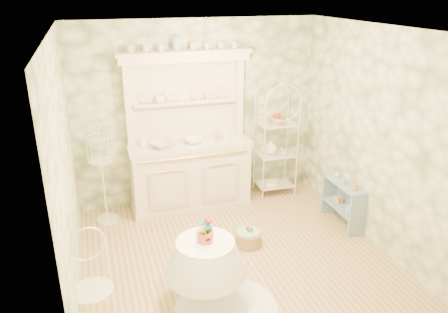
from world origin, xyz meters
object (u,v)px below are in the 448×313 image
object	(u,v)px
bakers_rack	(276,144)
birdcage_stand	(102,172)
side_shelf	(343,203)
floor_basket	(248,236)
round_table	(206,276)
kitchen_dresser	(189,133)
cafe_chair	(92,289)

from	to	relation	value
bakers_rack	birdcage_stand	size ratio (longest dim) A/B	1.13
side_shelf	birdcage_stand	xyz separation A→B (m)	(-3.12, 1.07, 0.43)
bakers_rack	side_shelf	size ratio (longest dim) A/B	2.30
birdcage_stand	floor_basket	world-z (taller)	birdcage_stand
side_shelf	round_table	world-z (taller)	side_shelf
kitchen_dresser	cafe_chair	bearing A→B (deg)	-123.55
kitchen_dresser	floor_basket	world-z (taller)	kitchen_dresser
side_shelf	birdcage_stand	bearing A→B (deg)	160.26
kitchen_dresser	birdcage_stand	size ratio (longest dim) A/B	1.55
floor_basket	birdcage_stand	bearing A→B (deg)	144.85
bakers_rack	cafe_chair	bearing A→B (deg)	-139.63
round_table	cafe_chair	xyz separation A→B (m)	(-1.12, -0.08, 0.16)
kitchen_dresser	cafe_chair	distance (m)	2.75
side_shelf	round_table	xyz separation A→B (m)	(-2.23, -0.98, -0.01)
birdcage_stand	kitchen_dresser	bearing A→B (deg)	4.16
kitchen_dresser	birdcage_stand	distance (m)	1.31
bakers_rack	floor_basket	distance (m)	1.76
round_table	side_shelf	bearing A→B (deg)	23.66
bakers_rack	birdcage_stand	xyz separation A→B (m)	(-2.61, -0.13, -0.09)
cafe_chair	kitchen_dresser	bearing A→B (deg)	43.72
cafe_chair	floor_basket	xyz separation A→B (m)	(1.92, 0.94, -0.34)
side_shelf	round_table	size ratio (longest dim) A/B	1.21
kitchen_dresser	side_shelf	distance (m)	2.36
bakers_rack	round_table	distance (m)	2.82
kitchen_dresser	birdcage_stand	world-z (taller)	kitchen_dresser
birdcage_stand	bakers_rack	bearing A→B (deg)	2.76
bakers_rack	round_table	size ratio (longest dim) A/B	2.79
cafe_chair	birdcage_stand	bearing A→B (deg)	71.09
floor_basket	bakers_rack	bearing A→B (deg)	54.71
kitchen_dresser	round_table	world-z (taller)	kitchen_dresser
floor_basket	side_shelf	bearing A→B (deg)	4.64
floor_basket	cafe_chair	bearing A→B (deg)	-153.79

